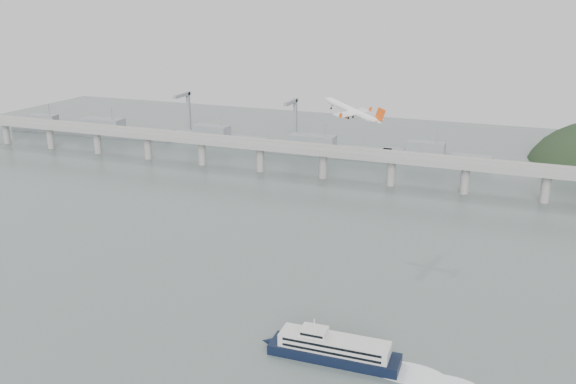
% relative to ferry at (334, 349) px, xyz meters
% --- Properties ---
extents(ground, '(900.00, 900.00, 0.00)m').
position_rel_ferry_xyz_m(ground, '(-47.83, 20.23, -4.05)').
color(ground, '#576563').
rests_on(ground, ground).
extents(bridge, '(800.00, 22.00, 23.90)m').
position_rel_ferry_xyz_m(bridge, '(-48.98, 220.23, 13.60)').
color(bridge, gray).
rests_on(bridge, ground).
extents(distant_fleet, '(453.00, 60.90, 40.00)m').
position_rel_ferry_xyz_m(distant_fleet, '(-203.18, 285.31, 2.17)').
color(distant_fleet, gray).
rests_on(distant_fleet, ground).
extents(ferry, '(79.19, 15.05, 14.94)m').
position_rel_ferry_xyz_m(ferry, '(0.00, 0.00, 0.00)').
color(ferry, black).
rests_on(ferry, ground).
extents(airliner, '(36.55, 33.57, 13.45)m').
position_rel_ferry_xyz_m(airliner, '(-29.52, 121.42, 64.90)').
color(airliner, white).
rests_on(airliner, ground).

